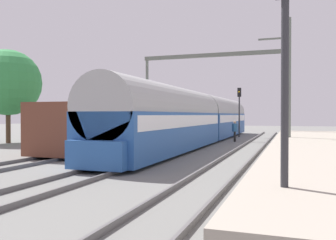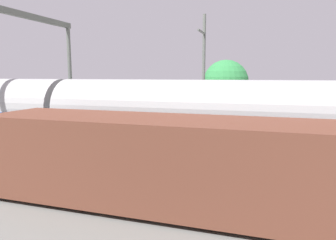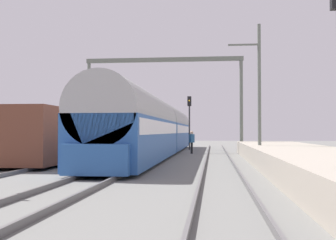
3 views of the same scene
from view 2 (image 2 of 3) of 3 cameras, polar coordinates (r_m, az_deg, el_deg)
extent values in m
plane|color=slate|center=(14.30, 27.06, -9.74)|extent=(120.00, 120.00, 0.00)
cube|color=#5B5859|center=(13.60, 27.56, -10.33)|extent=(0.08, 60.00, 0.16)
cube|color=#5B5859|center=(14.95, 26.64, -8.62)|extent=(0.08, 60.00, 0.16)
cube|color=#5B5859|center=(17.77, 25.21, -5.94)|extent=(0.08, 60.00, 0.16)
cube|color=#5B5859|center=(19.16, 24.67, -4.92)|extent=(0.08, 60.00, 0.16)
cube|color=#A39989|center=(21.98, 18.60, -1.99)|extent=(4.40, 28.00, 0.90)
cube|color=#28569E|center=(13.86, 10.66, -4.12)|extent=(2.90, 16.00, 2.20)
cube|color=white|center=(13.74, 10.73, -1.55)|extent=(2.93, 15.36, 0.64)
cylinder|color=#A5A5A5|center=(13.65, 10.81, 1.22)|extent=(2.84, 16.00, 2.84)
cube|color=brown|center=(9.78, 2.31, -7.69)|extent=(2.80, 13.00, 2.70)
cube|color=black|center=(10.22, 2.26, -14.72)|extent=(2.52, 11.96, 0.10)
cylinder|color=black|center=(19.97, -17.72, -3.02)|extent=(0.25, 0.25, 0.85)
cube|color=#285684|center=(19.85, -17.82, -0.91)|extent=(0.44, 0.46, 0.64)
sphere|color=tan|center=(19.78, -17.87, 0.35)|extent=(0.24, 0.24, 0.24)
cylinder|color=slate|center=(24.23, -17.40, 6.83)|extent=(0.28, 0.28, 7.50)
cylinder|color=slate|center=(20.64, 6.49, 7.66)|extent=(0.20, 0.20, 8.00)
cube|color=slate|center=(19.93, 6.10, 15.72)|extent=(1.80, 0.10, 0.10)
cylinder|color=#4C3826|center=(27.38, 10.33, 1.52)|extent=(0.36, 0.36, 2.10)
sphere|color=#338A46|center=(27.20, 10.46, 6.73)|extent=(3.83, 3.83, 3.83)
camera|label=1|loc=(27.64, 59.69, 0.06)|focal=38.58mm
camera|label=3|loc=(27.56, 67.55, -2.08)|focal=45.45mm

